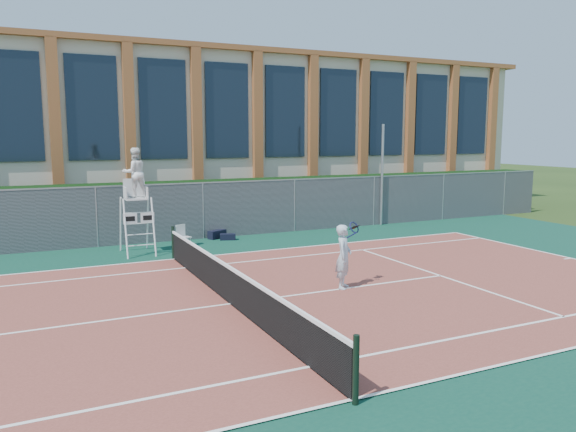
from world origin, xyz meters
name	(u,v)px	position (x,y,z in m)	size (l,w,h in m)	color
ground	(231,305)	(0.00, 0.00, 0.00)	(120.00, 120.00, 0.00)	#233814
apron	(218,294)	(0.00, 1.00, 0.01)	(36.00, 20.00, 0.01)	#0D392C
tennis_court	(231,304)	(0.00, 0.00, 0.02)	(23.77, 10.97, 0.02)	brown
tennis_net	(230,283)	(0.00, 0.00, 0.54)	(0.10, 11.30, 1.10)	black
fence	(152,214)	(0.00, 8.80, 1.10)	(40.00, 0.06, 2.20)	#595E60
hedge	(146,210)	(0.00, 10.00, 1.10)	(40.00, 1.40, 2.20)	black
building	(113,134)	(0.00, 17.95, 4.15)	(45.00, 10.60, 8.22)	beige
steel_pole	(382,175)	(10.35, 8.70, 2.28)	(0.12, 0.12, 4.56)	#9EA0A5
umpire_chair	(135,176)	(-0.90, 7.05, 2.69)	(1.03, 1.58, 3.68)	white
plastic_chair	(182,235)	(0.71, 7.16, 0.52)	(0.53, 0.53, 0.87)	silver
sports_bag_near	(217,234)	(2.48, 8.60, 0.17)	(0.76, 0.31, 0.33)	black
sports_bag_far	(228,237)	(2.75, 8.09, 0.13)	(0.60, 0.26, 0.24)	black
tennis_player	(344,256)	(3.18, 0.07, 0.89)	(1.00, 0.81, 1.72)	silver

